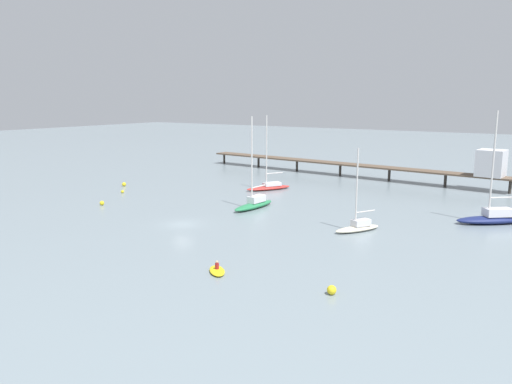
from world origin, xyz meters
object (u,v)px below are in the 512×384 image
Objects in this scene: sailboat_navy at (493,217)px; dinghy_yellow at (217,270)px; mooring_buoy_outer at (102,203)px; mooring_buoy_near at (122,192)px; sailboat_red at (269,186)px; mooring_buoy_mid at (124,184)px; mooring_buoy_far at (332,290)px; sailboat_cream at (358,226)px; sailboat_green at (254,203)px; pier at (412,164)px.

sailboat_navy reaches higher than dinghy_yellow.
sailboat_navy is at bearing 21.61° from mooring_buoy_outer.
mooring_buoy_outer is (4.95, -8.42, 0.08)m from mooring_buoy_near.
dinghy_yellow is 4.62× the size of mooring_buoy_outer.
sailboat_red is 17.41× the size of mooring_buoy_mid.
sailboat_red is 47.64m from mooring_buoy_far.
mooring_buoy_near is at bearing -168.21° from sailboat_navy.
sailboat_cream is 17.87m from sailboat_green.
mooring_buoy_mid is (-47.34, 6.14, -0.30)m from sailboat_cream.
mooring_buoy_far is (23.23, -23.66, -0.44)m from sailboat_green.
mooring_buoy_outer is 16.40m from mooring_buoy_mid.
mooring_buoy_far is (-7.13, -32.85, -0.48)m from sailboat_navy.
pier is 84.54× the size of mooring_buoy_far.
pier reaches higher than mooring_buoy_near.
mooring_buoy_far is 1.06× the size of mooring_buoy_mid.
sailboat_green is 33.16m from mooring_buoy_far.
sailboat_cream is 3.24× the size of dinghy_yellow.
sailboat_red is 19.33× the size of mooring_buoy_outer.
sailboat_cream is (23.55, -17.65, -0.03)m from sailboat_red.
mooring_buoy_far is at bearing -45.53° from sailboat_green.
pier is 59.07m from mooring_buoy_far.
sailboat_cream is at bearing 75.99° from dinghy_yellow.
sailboat_green is (-12.57, -34.34, -2.88)m from pier.
mooring_buoy_near is (-25.03, -2.37, -0.58)m from sailboat_green.
sailboat_red reaches higher than dinghy_yellow.
pier is at bearing 36.99° from mooring_buoy_mid.
mooring_buoy_near is at bearing 149.15° from dinghy_yellow.
sailboat_cream reaches higher than mooring_buoy_mid.
mooring_buoy_outer is at bearing -59.56° from mooring_buoy_near.
mooring_buoy_far is at bearing -102.24° from sailboat_navy.
sailboat_red is at bearing 143.15° from sailboat_cream.
dinghy_yellow is 50.04m from mooring_buoy_mid.
pier is 55.81m from mooring_buoy_outer.
mooring_buoy_outer is (-32.34, 13.85, 0.13)m from dinghy_yellow.
sailboat_green is at bearing -163.16° from sailboat_navy.
pier is at bearing 89.69° from dinghy_yellow.
sailboat_red is at bearing 127.99° from mooring_buoy_far.
sailboat_red is at bearing 60.44° from mooring_buoy_outer.
sailboat_navy is (12.90, 12.96, 0.20)m from sailboat_cream.
sailboat_green is at bearing 134.47° from mooring_buoy_far.
mooring_buoy_near is (-55.39, -11.56, -0.62)m from sailboat_navy.
sailboat_cream reaches higher than mooring_buoy_outer.
sailboat_cream is 38.20m from mooring_buoy_outer.
sailboat_red is at bearing 113.69° from sailboat_green.
sailboat_cream is 14.99× the size of mooring_buoy_outer.
pier is 52.67m from mooring_buoy_near.
sailboat_red is 42.67m from dinghy_yellow.
sailboat_cream is 12.79× the size of mooring_buoy_far.
sailboat_red is 15.16m from sailboat_green.
pier is 130.36× the size of mooring_buoy_near.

